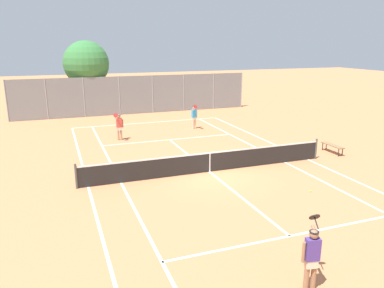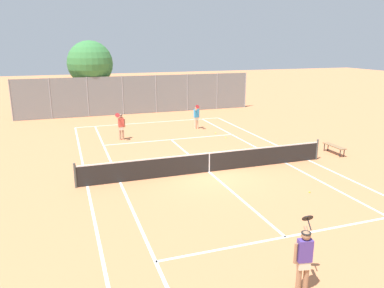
{
  "view_description": "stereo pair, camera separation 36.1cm",
  "coord_description": "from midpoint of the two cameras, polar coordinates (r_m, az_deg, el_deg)",
  "views": [
    {
      "loc": [
        -6.5,
        -15.18,
        5.82
      ],
      "look_at": [
        -0.32,
        1.5,
        1.0
      ],
      "focal_mm": 35.0,
      "sensor_mm": 36.0,
      "label": 1
    },
    {
      "loc": [
        -6.16,
        -15.31,
        5.82
      ],
      "look_at": [
        -0.32,
        1.5,
        1.0
      ],
      "focal_mm": 35.0,
      "sensor_mm": 36.0,
      "label": 2
    }
  ],
  "objects": [
    {
      "name": "ground_plane",
      "position": [
        17.5,
        2.12,
        -4.27
      ],
      "size": [
        120.0,
        120.0,
        0.0
      ],
      "primitive_type": "plane",
      "color": "#CC7A4C"
    },
    {
      "name": "courtside_bench",
      "position": [
        21.67,
        20.19,
        -0.25
      ],
      "size": [
        0.36,
        1.5,
        0.47
      ],
      "color": "olive",
      "rests_on": "ground"
    },
    {
      "name": "player_far_left",
      "position": [
        23.42,
        -11.46,
        2.79
      ],
      "size": [
        0.66,
        0.74,
        1.77
      ],
      "color": "tan",
      "rests_on": "ground"
    },
    {
      "name": "tree_behind_left",
      "position": [
        32.9,
        -16.24,
        11.55
      ],
      "size": [
        3.74,
        3.74,
        6.04
      ],
      "color": "brown",
      "rests_on": "ground"
    },
    {
      "name": "loose_tennis_ball_4",
      "position": [
        21.02,
        11.75,
        -1.15
      ],
      "size": [
        0.07,
        0.07,
        0.07
      ],
      "primitive_type": "sphere",
      "color": "#D1DB33",
      "rests_on": "ground"
    },
    {
      "name": "player_near_side",
      "position": [
        9.68,
        16.72,
        -15.93
      ],
      "size": [
        0.77,
        0.71,
        1.77
      ],
      "color": "#936B4C",
      "rests_on": "ground"
    },
    {
      "name": "loose_tennis_ball_1",
      "position": [
        24.89,
        2.89,
        1.69
      ],
      "size": [
        0.07,
        0.07,
        0.07
      ],
      "primitive_type": "sphere",
      "color": "#D1DB33",
      "rests_on": "ground"
    },
    {
      "name": "back_fence",
      "position": [
        32.03,
        -8.81,
        7.41
      ],
      "size": [
        19.87,
        0.08,
        3.2
      ],
      "color": "gray",
      "rests_on": "ground"
    },
    {
      "name": "court_line_markings",
      "position": [
        17.5,
        2.12,
        -4.26
      ],
      "size": [
        11.1,
        23.9,
        0.01
      ],
      "color": "silver",
      "rests_on": "ground"
    },
    {
      "name": "player_far_right",
      "position": [
        26.04,
        -0.07,
        4.33
      ],
      "size": [
        0.54,
        0.84,
        1.77
      ],
      "color": "beige",
      "rests_on": "ground"
    },
    {
      "name": "loose_tennis_ball_0",
      "position": [
        23.7,
        4.48,
        0.98
      ],
      "size": [
        0.07,
        0.07,
        0.07
      ],
      "primitive_type": "sphere",
      "color": "#D1DB33",
      "rests_on": "ground"
    },
    {
      "name": "tennis_net",
      "position": [
        17.34,
        2.13,
        -2.69
      ],
      "size": [
        12.0,
        0.1,
        1.07
      ],
      "color": "#474C47",
      "rests_on": "ground"
    },
    {
      "name": "loose_tennis_ball_2",
      "position": [
        15.9,
        17.02,
        -6.89
      ],
      "size": [
        0.07,
        0.07,
        0.07
      ],
      "primitive_type": "sphere",
      "color": "#D1DB33",
      "rests_on": "ground"
    }
  ]
}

